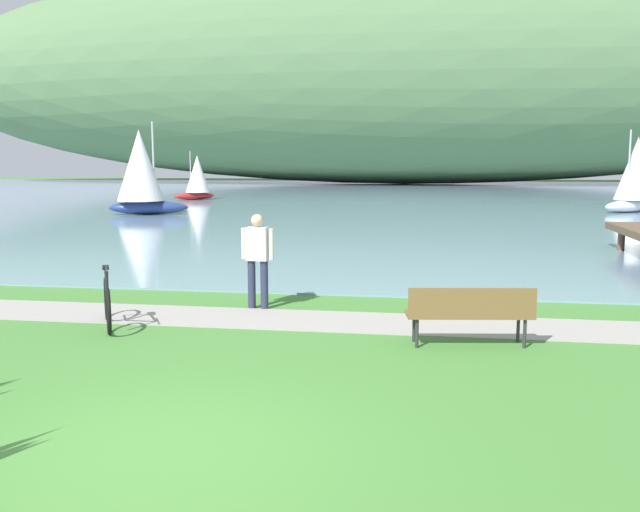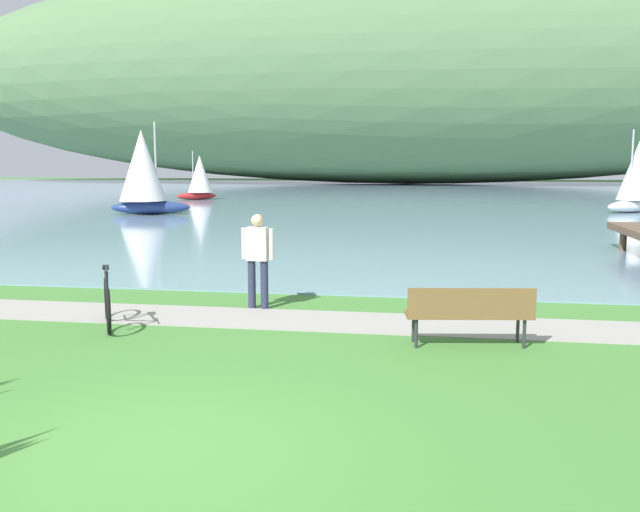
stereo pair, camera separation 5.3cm
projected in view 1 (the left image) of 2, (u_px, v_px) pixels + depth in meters
The scene contains 10 objects.
ground_plane at pixel (155, 451), 6.31m from camera, with size 200.00×200.00×0.00m, color #478438.
bay_water at pixel (398, 196), 52.80m from camera, with size 180.00×80.00×0.04m, color #7A99B2.
distant_hillside at pixel (405, 70), 79.31m from camera, with size 119.68×28.00×26.21m, color #567A4C.
shoreline_path at pixel (280, 319), 11.54m from camera, with size 60.00×1.50×0.01m, color #A39E93.
park_bench_near_camera at pixel (470, 311), 9.81m from camera, with size 1.85×0.74×0.88m.
bicycle_leaning_near_bench at pixel (107, 303), 10.98m from camera, with size 0.88×1.59×1.01m.
person_at_shoreline at pixel (258, 255), 12.28m from camera, with size 0.61×0.25×1.71m.
sailboat_nearest_to_shore at pixel (197, 177), 47.09m from camera, with size 2.74×2.47×3.30m.
sailboat_mid_bay at pixel (636, 174), 35.42m from camera, with size 3.49×3.18×4.21m.
sailboat_toward_hillside at pixel (141, 171), 33.72m from camera, with size 4.00×2.83×4.53m.
Camera 1 is at (2.44, -5.69, 2.63)m, focal length 38.59 mm.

